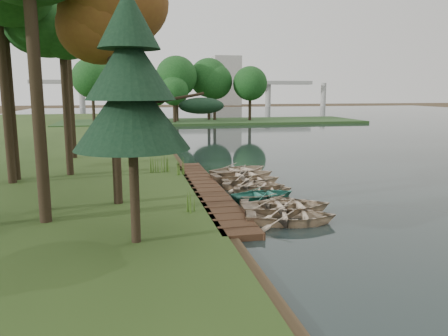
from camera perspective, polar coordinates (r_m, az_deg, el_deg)
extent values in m
plane|color=#3D2F1D|center=(23.75, 1.52, -3.07)|extent=(300.00, 300.00, 0.00)
cube|color=#3A2516|center=(23.40, -2.30, -2.90)|extent=(1.60, 16.00, 0.30)
cube|color=#27461F|center=(73.90, -1.50, 6.06)|extent=(50.00, 14.00, 0.45)
cylinder|color=black|center=(73.21, -19.94, 7.49)|extent=(0.50, 0.50, 4.80)
sphere|color=#184719|center=(73.17, -20.11, 10.30)|extent=(5.60, 5.60, 5.60)
cylinder|color=black|center=(72.60, -14.68, 7.75)|extent=(0.50, 0.50, 4.80)
sphere|color=#184719|center=(72.57, -14.81, 10.58)|extent=(5.60, 5.60, 5.60)
cylinder|color=black|center=(72.61, -9.37, 7.94)|extent=(0.50, 0.50, 4.80)
sphere|color=#184719|center=(72.57, -9.45, 10.78)|extent=(5.60, 5.60, 5.60)
cylinder|color=black|center=(73.23, -4.10, 8.06)|extent=(0.50, 0.50, 4.80)
sphere|color=#184719|center=(73.19, -4.14, 10.88)|extent=(5.60, 5.60, 5.60)
cylinder|color=black|center=(74.44, 1.04, 8.12)|extent=(0.50, 0.50, 4.80)
sphere|color=#184719|center=(74.40, 1.05, 10.89)|extent=(5.60, 5.60, 5.60)
cylinder|color=black|center=(76.22, 5.98, 8.11)|extent=(0.50, 0.50, 4.80)
sphere|color=#184719|center=(76.18, 6.03, 10.82)|extent=(5.60, 5.60, 5.60)
cylinder|color=black|center=(78.52, 10.66, 8.05)|extent=(0.50, 0.50, 4.80)
sphere|color=#184719|center=(78.49, 10.74, 10.68)|extent=(5.60, 5.60, 5.60)
cube|color=#A5A5A0|center=(143.34, -5.92, 11.07)|extent=(90.00, 4.00, 1.20)
cylinder|color=#A5A5A0|center=(143.24, -18.06, 9.04)|extent=(1.80, 1.80, 8.00)
cylinder|color=#A5A5A0|center=(142.59, -9.94, 9.37)|extent=(1.80, 1.80, 8.00)
cylinder|color=#A5A5A0|center=(144.74, -1.89, 9.52)|extent=(1.80, 1.80, 8.00)
cylinder|color=#A5A5A0|center=(149.55, 5.78, 9.50)|extent=(1.80, 1.80, 8.00)
cylinder|color=#A5A5A0|center=(156.79, 12.85, 9.32)|extent=(1.80, 1.80, 8.00)
cube|color=#A5A5A0|center=(166.34, 0.32, 11.32)|extent=(10.00, 8.00, 18.00)
cube|color=#A5A5A0|center=(167.49, -12.03, 10.07)|extent=(8.00, 8.00, 12.00)
imported|color=#C7AE90|center=(18.07, 8.72, -5.99)|extent=(4.25, 3.48, 0.77)
imported|color=#C7AE90|center=(19.44, 8.17, -4.73)|extent=(4.23, 3.17, 0.83)
imported|color=#C7AE90|center=(20.43, 6.65, -4.21)|extent=(3.84, 3.32, 0.67)
imported|color=#2C7C69|center=(21.71, 5.23, -3.33)|extent=(3.54, 2.77, 0.67)
imported|color=#C7AE90|center=(23.09, 5.04, -2.54)|extent=(3.57, 2.92, 0.65)
imported|color=#C7AE90|center=(23.85, 3.94, -2.04)|extent=(4.12, 3.65, 0.71)
imported|color=#C7AE90|center=(25.30, 3.51, -1.33)|extent=(3.51, 2.55, 0.71)
imported|color=#C7AE90|center=(26.39, 2.56, -0.72)|extent=(4.41, 3.49, 0.82)
imported|color=#C7AE90|center=(27.88, 2.10, -0.12)|extent=(4.79, 4.17, 0.83)
imported|color=#C7AE90|center=(32.19, -13.47, 1.23)|extent=(3.10, 2.33, 0.61)
cylinder|color=black|center=(18.04, -23.37, 10.19)|extent=(0.46, 0.46, 10.78)
cylinder|color=black|center=(19.90, -23.26, 10.01)|extent=(0.45, 0.45, 10.72)
cylinder|color=black|center=(20.10, -14.09, 6.68)|extent=(0.40, 0.40, 8.03)
ellipsoid|color=brown|center=(20.28, -14.60, 18.07)|extent=(4.49, 4.49, 3.82)
cylinder|color=black|center=(26.74, -26.73, 9.10)|extent=(0.45, 0.45, 10.28)
cylinder|color=black|center=(28.07, -19.96, 8.32)|extent=(0.42, 0.42, 9.06)
ellipsoid|color=#184719|center=(28.34, -20.53, 17.49)|extent=(4.20, 4.20, 3.57)
cylinder|color=black|center=(27.64, -26.35, 10.37)|extent=(0.47, 0.47, 11.47)
cylinder|color=black|center=(35.25, -19.54, 10.74)|extent=(0.47, 0.47, 11.71)
cylinder|color=black|center=(14.94, -11.62, -2.63)|extent=(0.32, 0.32, 3.74)
cone|color=black|center=(14.60, -11.99, 7.50)|extent=(3.80, 3.80, 2.60)
cone|color=black|center=(14.61, -12.20, 13.09)|extent=(2.90, 2.90, 2.25)
cone|color=black|center=(14.76, -12.42, 18.62)|extent=(2.00, 2.00, 1.90)
cone|color=#3F661E|center=(18.62, -4.26, -4.33)|extent=(0.60, 0.60, 0.95)
cone|color=#3F661E|center=(26.96, -5.82, 0.25)|extent=(0.60, 0.60, 1.05)
cone|color=#3F661E|center=(27.94, -7.76, 0.66)|extent=(0.60, 0.60, 1.15)
cone|color=#3F661E|center=(27.92, -9.10, 0.60)|extent=(0.60, 0.60, 1.13)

